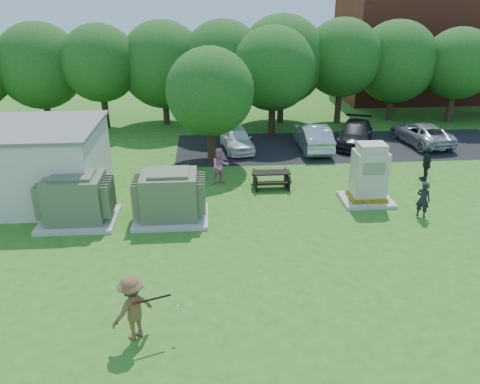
{
  "coord_description": "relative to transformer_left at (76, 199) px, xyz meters",
  "views": [
    {
      "loc": [
        -1.27,
        -12.87,
        8.6
      ],
      "look_at": [
        0.0,
        4.0,
        1.3
      ],
      "focal_mm": 35.0,
      "sensor_mm": 36.0,
      "label": 1
    }
  ],
  "objects": [
    {
      "name": "car_silver_a",
      "position": [
        11.47,
        8.62,
        -0.22
      ],
      "size": [
        1.59,
        4.53,
        1.49
      ],
      "primitive_type": "imported",
      "rotation": [
        0.0,
        0.0,
        3.14
      ],
      "color": "#AEAFB3",
      "rests_on": "ground"
    },
    {
      "name": "batting_equipment",
      "position": [
        3.78,
        -7.19,
        0.2
      ],
      "size": [
        1.18,
        0.4,
        0.4
      ],
      "color": "black",
      "rests_on": "ground"
    },
    {
      "name": "car_white",
      "position": [
        7.0,
        8.82,
        -0.31
      ],
      "size": [
        2.08,
        4.07,
        1.33
      ],
      "primitive_type": "imported",
      "rotation": [
        0.0,
        0.0,
        0.14
      ],
      "color": "white",
      "rests_on": "ground"
    },
    {
      "name": "batter",
      "position": [
        3.17,
        -7.13,
        -0.03
      ],
      "size": [
        1.37,
        1.32,
        1.87
      ],
      "primitive_type": "imported",
      "rotation": [
        0.0,
        0.0,
        3.87
      ],
      "color": "brown",
      "rests_on": "ground"
    },
    {
      "name": "ground",
      "position": [
        6.5,
        -4.5,
        -0.97
      ],
      "size": [
        120.0,
        120.0,
        0.0
      ],
      "primitive_type": "plane",
      "color": "#2D6619",
      "rests_on": "ground"
    },
    {
      "name": "transformer_left",
      "position": [
        0.0,
        0.0,
        0.0
      ],
      "size": [
        3.0,
        2.4,
        2.07
      ],
      "color": "beige",
      "rests_on": "ground"
    },
    {
      "name": "picnic_table",
      "position": [
        8.26,
        3.05,
        -0.5
      ],
      "size": [
        1.76,
        1.32,
        0.75
      ],
      "color": "black",
      "rests_on": "ground"
    },
    {
      "name": "person_at_picnic",
      "position": [
        5.86,
        3.62,
        -0.07
      ],
      "size": [
        1.03,
        0.9,
        1.79
      ],
      "primitive_type": "imported",
      "rotation": [
        0.0,
        0.0,
        0.29
      ],
      "color": "pink",
      "rests_on": "ground"
    },
    {
      "name": "car_dark",
      "position": [
        14.21,
        9.29,
        -0.29
      ],
      "size": [
        3.51,
        5.07,
        1.36
      ],
      "primitive_type": "imported",
      "rotation": [
        0.0,
        0.0,
        -0.38
      ],
      "color": "black",
      "rests_on": "ground"
    },
    {
      "name": "parking_strip",
      "position": [
        13.5,
        9.0,
        -0.96
      ],
      "size": [
        20.0,
        6.0,
        0.01
      ],
      "primitive_type": "cube",
      "color": "#232326",
      "rests_on": "ground"
    },
    {
      "name": "person_walking_right",
      "position": [
        15.9,
        3.34,
        -0.13
      ],
      "size": [
        0.54,
        1.03,
        1.69
      ],
      "primitive_type": "imported",
      "rotation": [
        0.0,
        0.0,
        4.58
      ],
      "color": "#232328",
      "rests_on": "ground"
    },
    {
      "name": "person_by_generator",
      "position": [
        14.0,
        -0.59,
        -0.21
      ],
      "size": [
        0.65,
        0.63,
        1.51
      ],
      "primitive_type": "imported",
      "rotation": [
        0.0,
        0.0,
        2.43
      ],
      "color": "black",
      "rests_on": "ground"
    },
    {
      "name": "transformer_right",
      "position": [
        3.7,
        0.0,
        0.0
      ],
      "size": [
        3.0,
        2.4,
        2.07
      ],
      "color": "beige",
      "rests_on": "ground"
    },
    {
      "name": "generator_cabinet",
      "position": [
        12.23,
        1.06,
        0.2
      ],
      "size": [
        2.2,
        1.8,
        2.68
      ],
      "color": "beige",
      "rests_on": "ground"
    },
    {
      "name": "car_silver_b",
      "position": [
        18.25,
        9.16,
        -0.33
      ],
      "size": [
        2.78,
        4.89,
        1.29
      ],
      "primitive_type": "imported",
      "rotation": [
        0.0,
        0.0,
        3.29
      ],
      "color": "#B8B8BD",
      "rests_on": "ground"
    },
    {
      "name": "tree_row",
      "position": [
        8.25,
        14.0,
        3.18
      ],
      "size": [
        41.3,
        13.3,
        7.3
      ],
      "color": "#47301E",
      "rests_on": "ground"
    },
    {
      "name": "brick_building",
      "position": [
        24.5,
        22.5,
        3.03
      ],
      "size": [
        15.0,
        8.0,
        8.0
      ],
      "primitive_type": "cube",
      "color": "maroon",
      "rests_on": "ground"
    }
  ]
}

